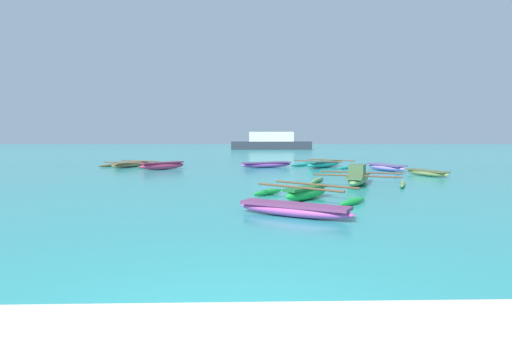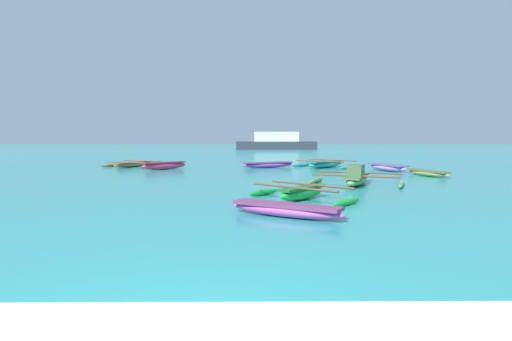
{
  "view_description": "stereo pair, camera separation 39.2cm",
  "coord_description": "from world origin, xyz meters",
  "px_view_note": "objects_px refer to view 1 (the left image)",
  "views": [
    {
      "loc": [
        0.28,
        -3.42,
        2.0
      ],
      "look_at": [
        0.84,
        17.67,
        0.25
      ],
      "focal_mm": 28.0,
      "sensor_mm": 36.0,
      "label": 1
    },
    {
      "loc": [
        0.67,
        -3.43,
        2.0
      ],
      "look_at": [
        0.84,
        17.67,
        0.25
      ],
      "focal_mm": 28.0,
      "sensor_mm": 36.0,
      "label": 2
    }
  ],
  "objects_px": {
    "moored_boat_0": "(324,164)",
    "moored_boat_8": "(358,178)",
    "moored_boat_3": "(427,173)",
    "moored_boat_6": "(132,164)",
    "moored_boat_1": "(307,193)",
    "distant_ferry": "(271,142)",
    "moored_boat_5": "(267,164)",
    "moored_boat_7": "(294,209)",
    "moored_boat_2": "(163,165)",
    "moored_boat_4": "(386,167)"
  },
  "relations": [
    {
      "from": "moored_boat_0",
      "to": "moored_boat_8",
      "type": "xyz_separation_m",
      "value": [
        -0.44,
        -9.69,
        0.06
      ]
    },
    {
      "from": "moored_boat_3",
      "to": "moored_boat_6",
      "type": "xyz_separation_m",
      "value": [
        -17.22,
        6.87,
        -0.0
      ]
    },
    {
      "from": "moored_boat_1",
      "to": "moored_boat_6",
      "type": "distance_m",
      "value": 17.55
    },
    {
      "from": "moored_boat_1",
      "to": "distant_ferry",
      "type": "distance_m",
      "value": 54.18
    },
    {
      "from": "moored_boat_5",
      "to": "moored_boat_1",
      "type": "bearing_deg",
      "value": -111.46
    },
    {
      "from": "moored_boat_8",
      "to": "moored_boat_5",
      "type": "bearing_deg",
      "value": 42.54
    },
    {
      "from": "moored_boat_3",
      "to": "moored_boat_7",
      "type": "bearing_deg",
      "value": -58.43
    },
    {
      "from": "moored_boat_3",
      "to": "moored_boat_5",
      "type": "distance_m",
      "value": 10.12
    },
    {
      "from": "moored_boat_6",
      "to": "moored_boat_8",
      "type": "distance_m",
      "value": 16.37
    },
    {
      "from": "moored_boat_2",
      "to": "moored_boat_3",
      "type": "height_order",
      "value": "moored_boat_2"
    },
    {
      "from": "moored_boat_1",
      "to": "moored_boat_4",
      "type": "relative_size",
      "value": 1.12
    },
    {
      "from": "moored_boat_0",
      "to": "moored_boat_4",
      "type": "relative_size",
      "value": 1.45
    },
    {
      "from": "moored_boat_0",
      "to": "moored_boat_7",
      "type": "relative_size",
      "value": 1.56
    },
    {
      "from": "moored_boat_1",
      "to": "distant_ferry",
      "type": "relative_size",
      "value": 0.27
    },
    {
      "from": "moored_boat_2",
      "to": "moored_boat_7",
      "type": "relative_size",
      "value": 0.88
    },
    {
      "from": "moored_boat_7",
      "to": "moored_boat_8",
      "type": "xyz_separation_m",
      "value": [
        3.59,
        6.89,
        0.1
      ]
    },
    {
      "from": "moored_boat_8",
      "to": "moored_boat_4",
      "type": "bearing_deg",
      "value": -4.67
    },
    {
      "from": "moored_boat_6",
      "to": "moored_boat_8",
      "type": "xyz_separation_m",
      "value": [
        12.58,
        -10.47,
        0.11
      ]
    },
    {
      "from": "moored_boat_1",
      "to": "moored_boat_4",
      "type": "height_order",
      "value": "moored_boat_1"
    },
    {
      "from": "moored_boat_8",
      "to": "distant_ferry",
      "type": "relative_size",
      "value": 0.33
    },
    {
      "from": "moored_boat_5",
      "to": "distant_ferry",
      "type": "height_order",
      "value": "distant_ferry"
    },
    {
      "from": "moored_boat_3",
      "to": "moored_boat_8",
      "type": "height_order",
      "value": "moored_boat_8"
    },
    {
      "from": "moored_boat_3",
      "to": "distant_ferry",
      "type": "height_order",
      "value": "distant_ferry"
    },
    {
      "from": "moored_boat_1",
      "to": "moored_boat_7",
      "type": "distance_m",
      "value": 2.86
    },
    {
      "from": "moored_boat_4",
      "to": "moored_boat_6",
      "type": "relative_size",
      "value": 0.77
    },
    {
      "from": "moored_boat_5",
      "to": "distant_ferry",
      "type": "bearing_deg",
      "value": 62.1
    },
    {
      "from": "moored_boat_5",
      "to": "moored_boat_6",
      "type": "bearing_deg",
      "value": 151.6
    },
    {
      "from": "moored_boat_5",
      "to": "distant_ferry",
      "type": "xyz_separation_m",
      "value": [
        2.91,
        40.26,
        0.99
      ]
    },
    {
      "from": "moored_boat_1",
      "to": "distant_ferry",
      "type": "xyz_separation_m",
      "value": [
        2.35,
        54.12,
        0.97
      ]
    },
    {
      "from": "moored_boat_7",
      "to": "moored_boat_1",
      "type": "bearing_deg",
      "value": 105.22
    },
    {
      "from": "moored_boat_0",
      "to": "moored_boat_7",
      "type": "height_order",
      "value": "moored_boat_0"
    },
    {
      "from": "moored_boat_1",
      "to": "moored_boat_6",
      "type": "bearing_deg",
      "value": 75.48
    },
    {
      "from": "moored_boat_7",
      "to": "distant_ferry",
      "type": "bearing_deg",
      "value": 117.13
    },
    {
      "from": "moored_boat_0",
      "to": "moored_boat_5",
      "type": "distance_m",
      "value": 3.86
    },
    {
      "from": "moored_boat_0",
      "to": "moored_boat_8",
      "type": "height_order",
      "value": "moored_boat_8"
    },
    {
      "from": "moored_boat_5",
      "to": "moored_boat_8",
      "type": "xyz_separation_m",
      "value": [
        3.41,
        -9.73,
        0.08
      ]
    },
    {
      "from": "moored_boat_2",
      "to": "distant_ferry",
      "type": "xyz_separation_m",
      "value": [
        9.49,
        41.82,
        0.93
      ]
    },
    {
      "from": "moored_boat_4",
      "to": "moored_boat_5",
      "type": "distance_m",
      "value": 7.61
    },
    {
      "from": "moored_boat_1",
      "to": "moored_boat_8",
      "type": "distance_m",
      "value": 5.02
    },
    {
      "from": "moored_boat_0",
      "to": "moored_boat_3",
      "type": "distance_m",
      "value": 7.4
    },
    {
      "from": "moored_boat_0",
      "to": "moored_boat_3",
      "type": "height_order",
      "value": "moored_boat_0"
    },
    {
      "from": "moored_boat_8",
      "to": "distant_ferry",
      "type": "height_order",
      "value": "distant_ferry"
    },
    {
      "from": "moored_boat_5",
      "to": "moored_boat_8",
      "type": "relative_size",
      "value": 0.84
    },
    {
      "from": "distant_ferry",
      "to": "moored_boat_6",
      "type": "bearing_deg",
      "value": -106.99
    },
    {
      "from": "moored_boat_6",
      "to": "moored_boat_7",
      "type": "xyz_separation_m",
      "value": [
        8.99,
        -17.36,
        0.01
      ]
    },
    {
      "from": "moored_boat_5",
      "to": "moored_boat_8",
      "type": "height_order",
      "value": "moored_boat_8"
    },
    {
      "from": "moored_boat_6",
      "to": "moored_boat_0",
      "type": "bearing_deg",
      "value": -71.44
    },
    {
      "from": "distant_ferry",
      "to": "moored_boat_2",
      "type": "bearing_deg",
      "value": -102.78
    },
    {
      "from": "moored_boat_5",
      "to": "distant_ferry",
      "type": "relative_size",
      "value": 0.28
    },
    {
      "from": "moored_boat_3",
      "to": "moored_boat_7",
      "type": "distance_m",
      "value": 13.34
    }
  ]
}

